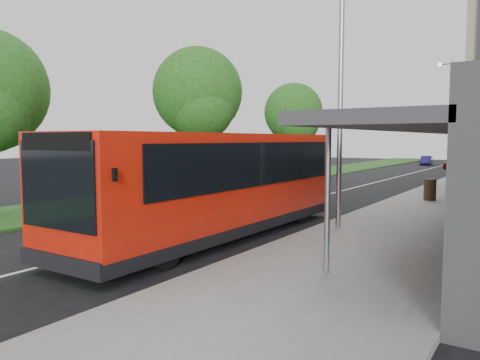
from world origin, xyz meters
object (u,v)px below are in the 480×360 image
Objects in this scene: tree_far at (294,116)px; litter_bin at (430,190)px; car_far at (426,160)px; bus_main at (217,184)px; car_near at (455,163)px; lamp_post_near at (338,82)px; bollard at (458,176)px; lamp_post_far at (449,113)px; bus_second at (234,177)px; tree_mid at (198,98)px.

litter_bin is at bearing -40.51° from tree_far.
car_far is (5.28, 23.11, -4.20)m from tree_far.
bus_main reaches higher than litter_bin.
litter_bin is 0.31× the size of car_far.
car_near reaches higher than car_far.
bollard is (1.07, 17.13, -4.03)m from lamp_post_near.
litter_bin is (1.16, 8.55, -4.08)m from lamp_post_near.
car_near is (9.12, 17.85, -4.11)m from tree_far.
litter_bin is 8.58m from bollard.
car_far is at bearing 104.79° from lamp_post_far.
car_near is at bearing 79.42° from bus_second.
lamp_post_near is 20.00m from lamp_post_far.
lamp_post_far is 5.06m from bollard.
car_far is at bearing 94.10° from bus_main.
tree_far reaches higher than bus_second.
litter_bin is 0.27× the size of car_near.
lamp_post_near reaches higher than bollard.
litter_bin is (12.29, -10.50, -4.09)m from tree_far.
lamp_post_far reaches higher than tree_far.
lamp_post_near is 2.51× the size of car_far.
tree_far reaches higher than bus_main.
lamp_post_far reaches higher than bus_second.
tree_mid is at bearing 132.63° from bus_second.
lamp_post_near is at bearing -59.71° from tree_far.
car_far is (-3.84, 5.26, -0.09)m from car_near.
car_near is (0.66, 39.70, -0.98)m from bus_main.
lamp_post_far is 0.73× the size of bus_main.
lamp_post_far is 8.15× the size of litter_bin.
tree_far is 6.75× the size of bollard.
tree_mid is at bearing 147.64° from lamp_post_near.
bus_second is (6.12, -5.44, -3.84)m from tree_mid.
tree_far is (0.00, 12.00, -0.52)m from tree_mid.
bollard is at bearing 79.43° from bus_main.
bollard is at bearing -79.93° from car_far.
tree_far is 23.65m from bus_main.
tree_far is 24.07m from car_far.
tree_mid is 13.49m from bus_main.
tree_mid is at bearing 130.69° from bus_main.
lamp_post_far is at bearing 69.04° from bus_second.
tree_mid is 8.28× the size of litter_bin.
lamp_post_near reaches higher than car_far.
car_far is (-0.84, 40.55, -0.89)m from bus_second.
tree_far is at bearing 171.03° from bollard.
tree_mid is 2.56× the size of car_far.
lamp_post_far is at bearing 83.38° from bus_main.
lamp_post_far is 2.51× the size of car_far.
lamp_post_far is at bearing 95.80° from litter_bin.
tree_far is at bearing -108.26° from car_far.
bollard reaches higher than car_near.
tree_far is at bearing 139.49° from litter_bin.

